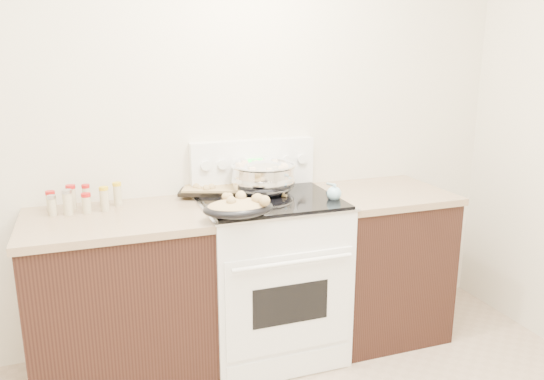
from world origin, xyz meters
name	(u,v)px	position (x,y,z in m)	size (l,w,h in m)	color
room_shell	(322,62)	(0.00, 0.00, 1.70)	(4.10, 3.60, 2.75)	beige
counter_left	(121,298)	(-0.48, 1.43, 0.46)	(0.93, 0.67, 0.92)	black
counter_right	(378,261)	(1.08, 1.43, 0.46)	(0.73, 0.67, 0.92)	black
kitchen_range	(269,273)	(0.35, 1.42, 0.49)	(0.78, 0.73, 1.22)	white
mixing_bowl	(263,178)	(0.36, 1.54, 1.03)	(0.41, 0.41, 0.22)	silver
roasting_pan	(239,207)	(0.10, 1.14, 0.99)	(0.36, 0.25, 0.12)	black
baking_sheet	(213,189)	(0.09, 1.66, 0.96)	(0.44, 0.37, 0.06)	black
wooden_spoon	(263,196)	(0.32, 1.42, 0.95)	(0.18, 0.19, 0.04)	#A9874D
blue_ladle	(334,193)	(0.68, 1.29, 0.98)	(0.12, 0.27, 0.10)	#8FC2D6
spice_jars	(83,199)	(-0.63, 1.59, 0.98)	(0.38, 0.15, 0.13)	#BFB28C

